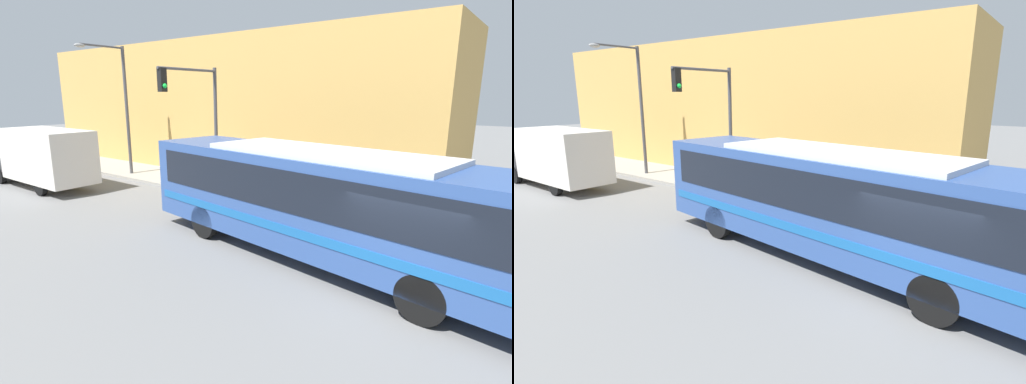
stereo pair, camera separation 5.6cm
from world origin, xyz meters
The scene contains 11 objects.
ground_plane centered at (0.00, 0.00, 0.00)m, with size 120.00×120.00×0.00m, color slate.
sidewalk centered at (6.18, 20.00, 0.07)m, with size 3.35×70.00×0.15m.
building_facade centered at (10.85, 14.82, 3.79)m, with size 6.00×27.64×7.58m.
city_bus centered at (1.11, 2.63, 1.83)m, with size 4.25×12.40×3.13m.
delivery_truck centered at (0.94, 18.21, 1.60)m, with size 2.25×7.37×2.92m.
fire_hydrant centered at (5.10, 2.31, 0.52)m, with size 0.24×0.32×0.74m.
traffic_light_pole centered at (4.16, 10.28, 3.95)m, with size 3.28×0.35×5.56m.
parking_meter centered at (5.10, 9.09, 1.09)m, with size 0.14×0.14×1.40m.
street_lamp centered at (4.96, 17.03, 4.30)m, with size 2.81×0.28×6.91m.
pedestrian_near_corner centered at (6.02, 9.47, 1.08)m, with size 0.34×0.34×1.82m.
pedestrian_mid_block centered at (5.95, 9.89, 1.08)m, with size 0.34×0.34×1.81m.
Camera 2 is at (-8.32, -2.29, 4.57)m, focal length 28.00 mm.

